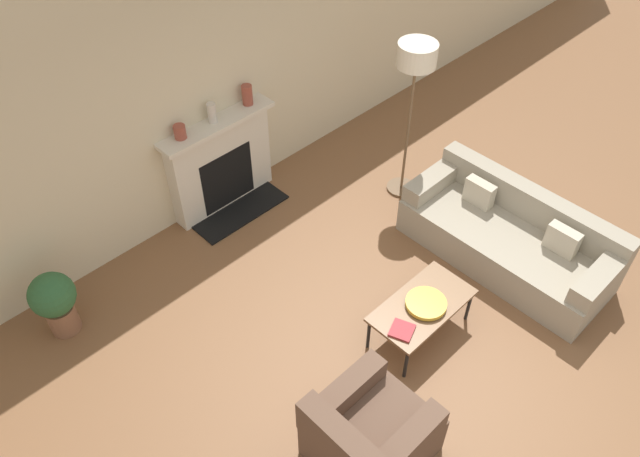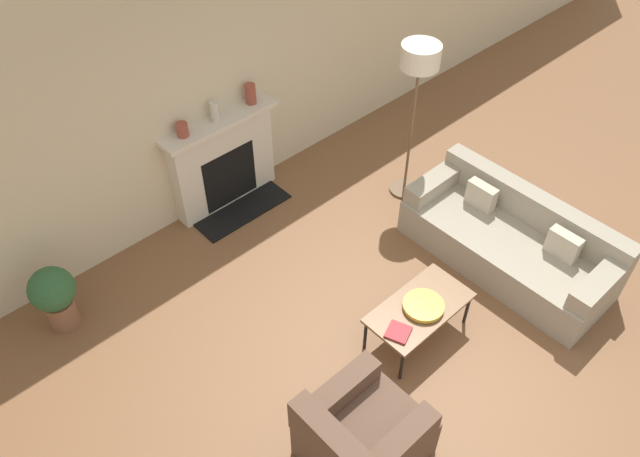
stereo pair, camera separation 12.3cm
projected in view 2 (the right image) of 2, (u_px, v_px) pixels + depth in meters
name	position (u px, v px, depth m)	size (l,w,h in m)	color
ground_plane	(413.00, 362.00, 5.70)	(18.00, 18.00, 0.00)	brown
wall_back	(198.00, 90.00, 6.29)	(18.00, 0.06, 2.90)	beige
fireplace	(224.00, 163.00, 6.90)	(1.37, 0.59, 1.12)	beige
couch	(510.00, 241.00, 6.40)	(0.90, 2.16, 0.74)	#9E937F
armchair_near	(362.00, 437.00, 4.85)	(0.88, 0.79, 0.78)	brown
coffee_table	(419.00, 309.00, 5.64)	(1.00, 0.52, 0.42)	brown
bowl	(423.00, 306.00, 5.59)	(0.38, 0.38, 0.05)	gold
book	(398.00, 332.00, 5.41)	(0.26, 0.26, 0.02)	#9E2D33
floor_lamp	(419.00, 71.00, 6.29)	(0.41, 0.41, 1.88)	brown
mantel_vase_left	(182.00, 130.00, 6.25)	(0.12, 0.12, 0.14)	brown
mantel_vase_center_left	(215.00, 111.00, 6.42)	(0.09, 0.09, 0.22)	beige
mantel_vase_center_right	(251.00, 94.00, 6.65)	(0.11, 0.11, 0.22)	brown
potted_plant	(54.00, 295.00, 5.73)	(0.42, 0.42, 0.70)	brown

